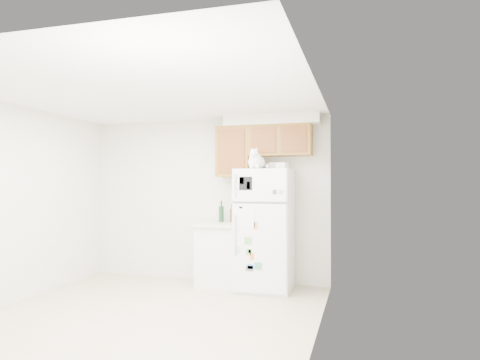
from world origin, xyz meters
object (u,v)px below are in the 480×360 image
at_px(storage_box_back, 275,166).
at_px(bottle_green, 221,211).
at_px(bottle_amber, 232,213).
at_px(base_counter, 220,254).
at_px(cat, 256,161).
at_px(storage_box_front, 282,166).
at_px(refrigerator, 265,229).

relative_size(storage_box_back, bottle_green, 0.56).
distance_m(bottle_green, bottle_amber, 0.17).
bearing_deg(bottle_amber, base_counter, -128.05).
bearing_deg(base_counter, cat, -21.57).
bearing_deg(bottle_green, bottle_amber, 0.79).
height_order(storage_box_front, bottle_green, storage_box_front).
height_order(refrigerator, bottle_green, refrigerator).
bearing_deg(refrigerator, cat, -117.03).
xyz_separation_m(cat, bottle_amber, (-0.48, 0.40, -0.75)).
xyz_separation_m(refrigerator, cat, (-0.08, -0.17, 0.96)).
xyz_separation_m(cat, storage_box_back, (0.20, 0.32, -0.06)).
bearing_deg(refrigerator, bottle_green, 162.00).
relative_size(cat, bottle_amber, 1.53).
height_order(cat, bottle_amber, cat).
relative_size(base_counter, storage_box_front, 6.13).
distance_m(storage_box_back, bottle_amber, 0.97).
bearing_deg(storage_box_front, storage_box_back, 143.99).
distance_m(cat, bottle_amber, 0.98).
xyz_separation_m(base_counter, bottle_amber, (0.13, 0.17, 0.59)).
relative_size(bottle_green, bottle_amber, 1.18).
bearing_deg(base_counter, bottle_amber, 51.95).
bearing_deg(bottle_green, base_counter, -76.93).
relative_size(refrigerator, bottle_green, 5.25).
distance_m(base_counter, storage_box_front, 1.60).
height_order(cat, bottle_green, cat).
xyz_separation_m(storage_box_front, bottle_green, (-0.98, 0.27, -0.66)).
xyz_separation_m(storage_box_back, bottle_amber, (-0.67, 0.08, -0.69)).
bearing_deg(storage_box_back, bottle_amber, 148.28).
bearing_deg(bottle_amber, bottle_green, -179.21).
bearing_deg(bottle_amber, refrigerator, -23.06).
height_order(storage_box_front, bottle_amber, storage_box_front).
distance_m(refrigerator, storage_box_front, 0.93).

